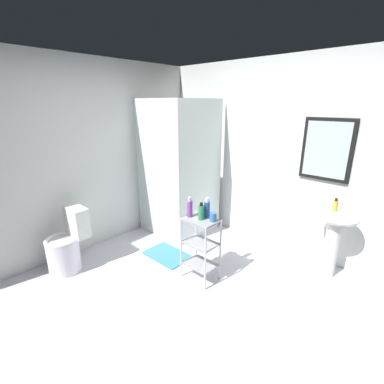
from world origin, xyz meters
TOP-DOWN VIEW (x-y plane):
  - ground_plane at (0.00, 0.00)m, footprint 4.20×4.20m
  - wall_back at (0.01, 1.85)m, footprint 4.20×0.14m
  - wall_left at (-1.85, 0.00)m, footprint 0.10×4.20m
  - shower_stall at (-1.23, 1.18)m, footprint 0.92×0.92m
  - pedestal_sink at (0.89, 1.52)m, footprint 0.46×0.37m
  - sink_faucet at (0.89, 1.64)m, footprint 0.03×0.03m
  - toilet at (-1.48, -0.48)m, footprint 0.37×0.49m
  - storage_cart at (-0.18, 0.47)m, footprint 0.38×0.28m
  - hand_soap_bottle at (0.86, 1.52)m, footprint 0.06×0.06m
  - shampoo_bottle_blue at (-0.16, 0.55)m, footprint 0.06×0.06m
  - body_wash_bottle_green at (-0.18, 0.47)m, footprint 0.06×0.06m
  - conditioner_bottle_purple at (-0.32, 0.44)m, footprint 0.06×0.06m
  - rinse_cup at (-0.05, 0.52)m, footprint 0.08×0.08m
  - bath_mat at (-0.82, 0.53)m, footprint 0.60×0.40m

SIDE VIEW (x-z plane):
  - ground_plane at x=0.00m, z-range -0.02..0.00m
  - bath_mat at x=-0.82m, z-range 0.00..0.02m
  - toilet at x=-1.48m, z-range -0.07..0.69m
  - storage_cart at x=-0.18m, z-range 0.07..0.81m
  - shower_stall at x=-1.23m, z-range -0.54..1.46m
  - pedestal_sink at x=0.89m, z-range 0.17..0.98m
  - rinse_cup at x=-0.05m, z-range 0.74..0.84m
  - body_wash_bottle_green at x=-0.18m, z-range 0.73..0.92m
  - conditioner_bottle_purple at x=-0.32m, z-range 0.73..0.95m
  - shampoo_bottle_blue at x=-0.16m, z-range 0.72..0.95m
  - sink_faucet at x=0.89m, z-range 0.81..0.91m
  - hand_soap_bottle at x=0.86m, z-range 0.80..0.95m
  - wall_left at x=-1.85m, z-range 0.00..2.50m
  - wall_back at x=0.01m, z-range 0.00..2.50m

